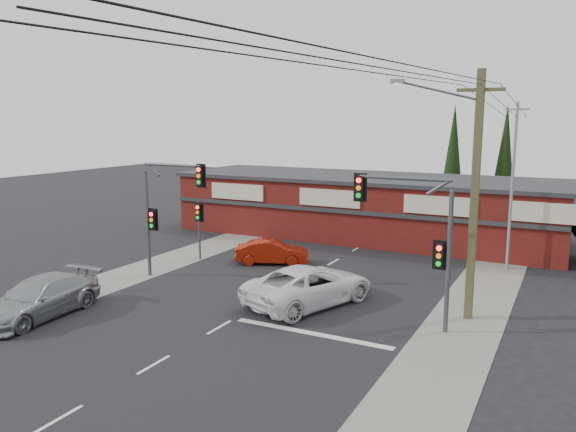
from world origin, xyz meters
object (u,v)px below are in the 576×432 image
at_px(silver_suv, 39,298).
at_px(utility_pole, 472,188).
at_px(white_suv, 309,285).
at_px(red_sedan, 272,252).
at_px(shop_building, 365,206).

xyz_separation_m(silver_suv, utility_pole, (15.67, 7.95, 4.59)).
relative_size(white_suv, utility_pole, 0.63).
distance_m(white_suv, utility_pole, 7.99).
distance_m(white_suv, red_sedan, 7.36).
relative_size(white_suv, red_sedan, 1.53).
distance_m(red_sedan, utility_pole, 12.96).
bearing_deg(red_sedan, shop_building, -35.45).
relative_size(silver_suv, shop_building, 0.20).
xyz_separation_m(silver_suv, shop_building, (6.31, 21.94, 1.33)).
height_order(white_suv, utility_pole, utility_pole).
bearing_deg(white_suv, silver_suv, 55.92).
bearing_deg(utility_pole, white_suv, -168.01).
relative_size(silver_suv, red_sedan, 1.35).
bearing_deg(utility_pole, shop_building, 123.76).
bearing_deg(shop_building, utility_pole, -56.24).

